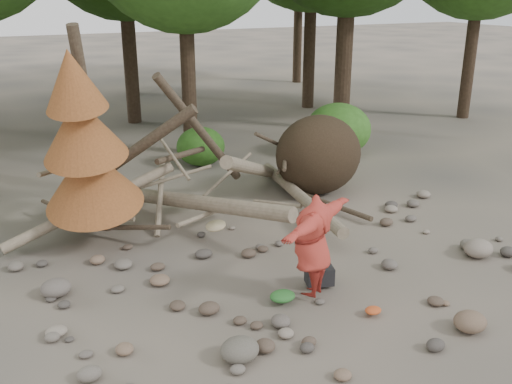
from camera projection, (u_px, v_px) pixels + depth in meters
name	position (u px, v px, depth m)	size (l,w,h in m)	color
ground	(320.00, 291.00, 9.76)	(120.00, 120.00, 0.00)	#514C44
deadfall_pile	(299.00, 160.00, 13.85)	(8.55, 5.24, 3.30)	#332619
dead_conifer	(85.00, 146.00, 10.61)	(2.06, 2.16, 4.35)	#4C3F30
bush_mid	(201.00, 146.00, 16.49)	(1.40, 1.40, 1.12)	#2F641D
bush_right	(338.00, 129.00, 17.47)	(2.00, 2.00, 1.60)	#3B7725
frisbee_thrower	(313.00, 245.00, 9.23)	(3.00, 1.64, 1.77)	#AD3127
backpack	(319.00, 278.00, 9.87)	(0.47, 0.31, 0.31)	black
cloth_green	(282.00, 299.00, 9.37)	(0.43, 0.36, 0.16)	#2A692A
cloth_orange	(373.00, 313.00, 9.01)	(0.27, 0.22, 0.10)	#BB4A20
boulder_front_left	(240.00, 350.00, 7.91)	(0.56, 0.50, 0.33)	#605B50
boulder_front_right	(470.00, 322.00, 8.59)	(0.51, 0.46, 0.31)	brown
boulder_mid_right	(478.00, 248.00, 10.96)	(0.58, 0.52, 0.35)	gray
boulder_mid_left	(56.00, 288.00, 9.56)	(0.50, 0.45, 0.30)	#655D55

